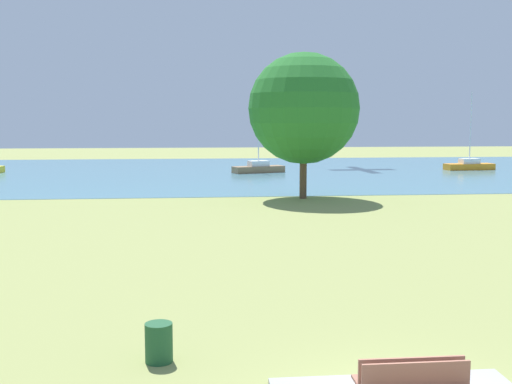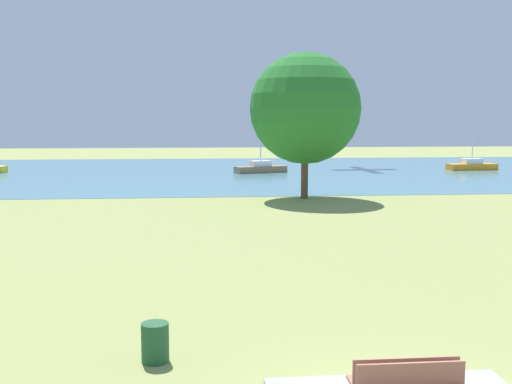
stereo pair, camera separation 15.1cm
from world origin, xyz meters
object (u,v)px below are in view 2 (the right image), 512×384
object	(u,v)px
sailboat_orange	(472,165)
tree_west_near	(305,108)
litter_bin	(155,342)
sailboat_brown	(261,168)
bench_facing_water	(403,384)

from	to	relation	value
sailboat_orange	tree_west_near	world-z (taller)	tree_west_near
litter_bin	tree_west_near	distance (m)	27.63
sailboat_brown	tree_west_near	size ratio (longest dim) A/B	0.75
bench_facing_water	tree_west_near	bearing A→B (deg)	83.48
sailboat_orange	tree_west_near	bearing A→B (deg)	-134.30
sailboat_orange	tree_west_near	size ratio (longest dim) A/B	0.84
bench_facing_water	sailboat_brown	xyz separation A→B (m)	(2.51, 48.01, -0.01)
bench_facing_water	sailboat_brown	distance (m)	48.07
sailboat_brown	sailboat_orange	size ratio (longest dim) A/B	0.89
litter_bin	sailboat_orange	bearing A→B (deg)	59.35
sailboat_brown	sailboat_orange	world-z (taller)	sailboat_orange
bench_facing_water	litter_bin	bearing A→B (deg)	148.72
litter_bin	sailboat_brown	bearing A→B (deg)	81.50
bench_facing_water	sailboat_brown	size ratio (longest dim) A/B	0.27
bench_facing_water	sailboat_brown	world-z (taller)	sailboat_brown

